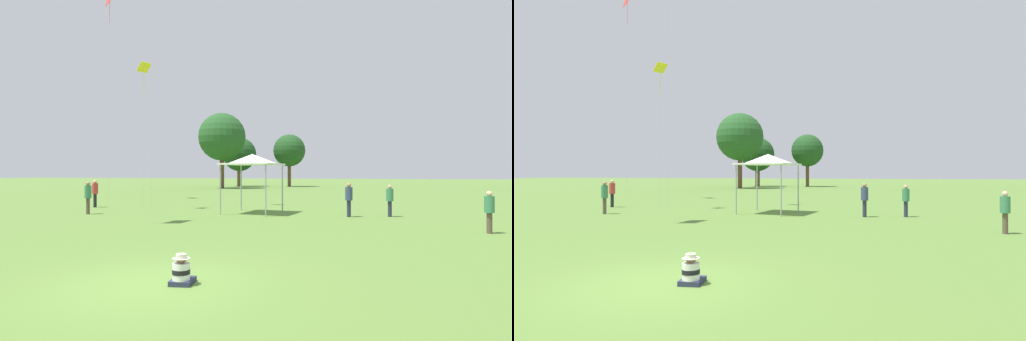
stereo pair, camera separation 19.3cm
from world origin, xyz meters
TOP-DOWN VIEW (x-y plane):
  - ground_plane at (0.00, 0.00)m, footprint 300.00×300.00m
  - seated_toddler at (0.57, 0.09)m, footprint 0.50×0.59m
  - person_standing_0 at (-12.75, 14.79)m, footprint 0.52×0.52m
  - person_standing_1 at (8.39, 9.18)m, footprint 0.48×0.48m
  - person_standing_2 at (3.21, 13.44)m, footprint 0.50×0.50m
  - person_standing_3 at (-10.32, 11.06)m, footprint 0.49×0.49m
  - person_standing_5 at (5.20, 14.05)m, footprint 0.41×0.41m
  - canopy_tent at (-1.95, 13.84)m, footprint 3.20×3.20m
  - kite_1 at (-8.83, 14.14)m, footprint 0.79×0.87m
  - kite_5 at (-16.45, 21.37)m, footprint 1.18×0.99m
  - distant_tree_0 at (-16.29, 55.75)m, footprint 5.58×5.58m
  - distant_tree_1 at (-16.12, 47.02)m, footprint 6.88×6.88m
  - distant_tree_2 at (-8.11, 56.77)m, footprint 5.23×5.23m

SIDE VIEW (x-z plane):
  - ground_plane at x=0.00m, z-range 0.00..0.00m
  - seated_toddler at x=0.57m, z-range -0.06..0.56m
  - person_standing_1 at x=8.39m, z-range 0.14..1.70m
  - person_standing_5 at x=5.20m, z-range 0.15..1.76m
  - person_standing_2 at x=3.21m, z-range 0.16..1.86m
  - person_standing_3 at x=-10.32m, z-range 0.17..1.92m
  - person_standing_0 at x=-12.75m, z-range 0.17..1.94m
  - canopy_tent at x=-1.95m, z-range 1.30..4.55m
  - distant_tree_0 at x=-16.29m, z-range 1.22..9.32m
  - distant_tree_2 at x=-8.11m, z-range 1.60..10.10m
  - distant_tree_1 at x=-16.12m, z-range 1.97..12.86m
  - kite_1 at x=-8.83m, z-range 3.72..12.53m
  - kite_5 at x=-16.45m, z-range 7.49..24.75m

